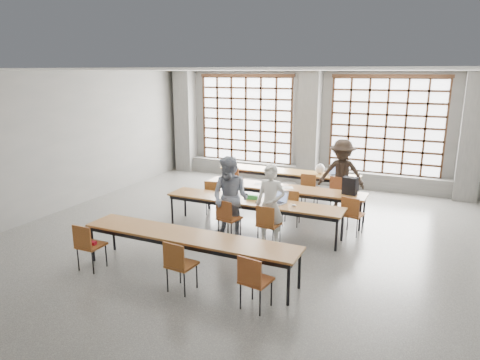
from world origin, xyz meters
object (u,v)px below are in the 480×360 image
at_px(chair_front_right, 268,221).
at_px(student_male, 270,205).
at_px(chair_back_left, 234,178).
at_px(chair_near_mid, 179,261).
at_px(green_box, 252,197).
at_px(chair_mid_left, 214,194).
at_px(chair_mid_centre, 291,204).
at_px(chair_near_left, 88,242).
at_px(laptop_back, 336,173).
at_px(chair_back_mid, 309,186).
at_px(chair_mid_right, 352,212).
at_px(desk_row_c, 253,203).
at_px(backpack, 350,186).
at_px(student_back, 342,174).
at_px(red_pouch, 91,243).
at_px(desk_row_d, 188,238).
at_px(chair_near_right, 253,277).
at_px(student_female, 230,198).
at_px(phone, 259,202).
at_px(chair_back_right, 339,189).
at_px(desk_row_a, 288,173).
at_px(plastic_bag, 320,169).
at_px(chair_front_left, 227,215).
at_px(laptop_front, 279,200).
at_px(mouse, 294,205).

xyz_separation_m(chair_front_right, student_male, (0.01, 0.13, 0.31)).
height_order(chair_back_left, chair_front_right, same).
height_order(chair_back_left, chair_near_mid, same).
bearing_deg(green_box, chair_mid_left, 154.20).
height_order(chair_mid_centre, green_box, chair_mid_centre).
height_order(chair_near_left, laptop_back, laptop_back).
bearing_deg(chair_back_mid, chair_mid_right, -50.42).
relative_size(desk_row_c, chair_mid_right, 4.55).
height_order(chair_back_mid, backpack, backpack).
relative_size(student_back, red_pouch, 9.05).
height_order(student_back, laptop_back, student_back).
xyz_separation_m(desk_row_d, green_box, (0.17, 2.43, 0.11)).
distance_m(chair_near_right, laptop_back, 6.13).
xyz_separation_m(chair_near_right, red_pouch, (-3.19, 0.08, -0.04)).
height_order(student_female, laptop_back, student_female).
bearing_deg(desk_row_d, chair_back_left, 105.95).
bearing_deg(phone, chair_back_right, 64.20).
distance_m(desk_row_a, chair_back_mid, 1.03).
xyz_separation_m(desk_row_c, chair_back_mid, (0.62, 2.41, -0.13)).
bearing_deg(plastic_bag, chair_front_right, -91.92).
height_order(student_back, plastic_bag, student_back).
distance_m(chair_back_right, backpack, 1.19).
distance_m(chair_back_left, backpack, 3.60).
height_order(chair_near_right, plastic_bag, plastic_bag).
relative_size(chair_mid_left, green_box, 3.52).
distance_m(student_male, plastic_bag, 3.59).
xyz_separation_m(desk_row_d, chair_mid_centre, (0.88, 3.05, -0.13)).
bearing_deg(chair_front_right, student_back, 75.41).
height_order(student_male, laptop_back, student_male).
distance_m(green_box, backpack, 2.30).
bearing_deg(desk_row_c, red_pouch, -123.61).
distance_m(chair_front_left, green_box, 0.79).
xyz_separation_m(desk_row_c, student_male, (0.60, -0.50, 0.18)).
relative_size(desk_row_d, chair_back_left, 4.55).
bearing_deg(plastic_bag, chair_front_left, -105.52).
bearing_deg(chair_back_right, plastic_bag, 135.07).
bearing_deg(laptop_front, green_box, -177.61).
bearing_deg(laptop_front, chair_mid_left, 162.64).
bearing_deg(student_female, desk_row_c, 62.64).
distance_m(desk_row_c, laptop_back, 3.35).
distance_m(chair_mid_left, student_back, 3.33).
distance_m(chair_back_left, plastic_bag, 2.42).
xyz_separation_m(chair_mid_centre, plastic_bag, (0.06, 2.39, 0.34)).
distance_m(chair_front_left, backpack, 2.97).
distance_m(student_male, student_female, 0.90).
height_order(chair_near_left, mouse, chair_near_left).
bearing_deg(chair_mid_right, desk_row_c, -160.91).
height_order(chair_back_mid, chair_near_left, same).
bearing_deg(backpack, student_female, -128.28).
xyz_separation_m(green_box, phone, (0.23, -0.18, -0.04)).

